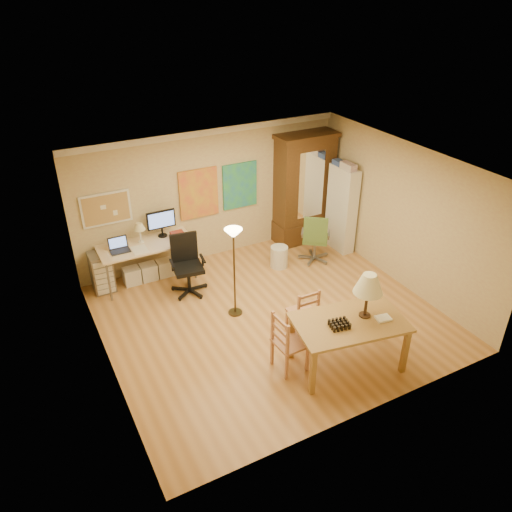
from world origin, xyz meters
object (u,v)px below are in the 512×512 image
office_chair_green (315,248)px  armoire (303,195)px  computer_desk (149,257)px  office_chair_black (188,277)px  bookshelf (342,209)px  dining_table (356,311)px

office_chair_green → armoire: bearing=73.0°
computer_desk → office_chair_black: size_ratio=1.56×
computer_desk → office_chair_green: size_ratio=1.65×
computer_desk → office_chair_black: computer_desk is taller
bookshelf → dining_table: bearing=-123.1°
armoire → bookshelf: 0.89m
office_chair_green → bookshelf: bearing=16.9°
computer_desk → armoire: 3.56m
bookshelf → armoire: bearing=124.6°
office_chair_green → office_chair_black: bearing=177.0°
dining_table → bookshelf: bearing=56.9°
dining_table → office_chair_green: dining_table is taller
office_chair_green → bookshelf: size_ratio=0.59×
computer_desk → bookshelf: size_ratio=0.97×
office_chair_black → bookshelf: bookshelf is taller
office_chair_black → computer_desk: bearing=124.5°
dining_table → armoire: armoire is taller
office_chair_green → dining_table: bearing=-113.2°
office_chair_black → bookshelf: size_ratio=0.62×
computer_desk → office_chair_green: (3.22, -0.88, -0.20)m
dining_table → office_chair_black: (-1.48, 3.00, -0.66)m
office_chair_black → dining_table: bearing=-63.7°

